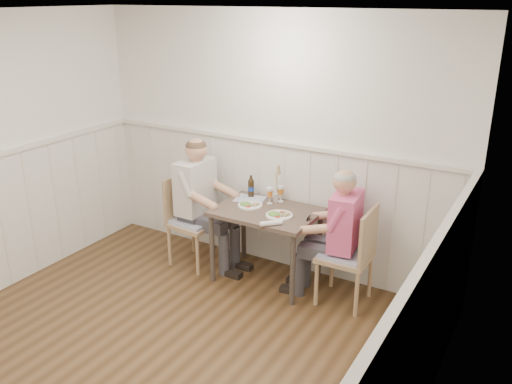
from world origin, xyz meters
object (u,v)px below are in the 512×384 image
chair_right (352,252)px  grass_vase (276,184)px  beer_bottle (251,187)px  diner_cream (199,211)px  dining_table (266,219)px  chair_left (190,217)px  man_in_pink (340,246)px

chair_right → grass_vase: grass_vase is taller
beer_bottle → grass_vase: bearing=-0.4°
diner_cream → beer_bottle: (0.47, 0.26, 0.27)m
beer_bottle → dining_table: bearing=-37.7°
chair_right → grass_vase: (-0.91, 0.24, 0.42)m
diner_cream → beer_bottle: bearing=29.2°
dining_table → beer_bottle: bearing=142.3°
dining_table → diner_cream: diner_cream is taller
chair_right → beer_bottle: beer_bottle is taller
chair_left → chair_right: bearing=2.1°
diner_cream → chair_right: bearing=0.6°
dining_table → chair_right: 0.90m
diner_cream → grass_vase: (0.76, 0.26, 0.35)m
dining_table → chair_left: size_ratio=1.04×
chair_left → beer_bottle: bearing=28.8°
dining_table → chair_left: bearing=-175.7°
man_in_pink → grass_vase: 0.91m
chair_left → man_in_pink: size_ratio=0.73×
grass_vase → diner_cream: bearing=-161.0°
dining_table → man_in_pink: bearing=1.4°
man_in_pink → beer_bottle: 1.14m
man_in_pink → grass_vase: bearing=164.2°
chair_left → beer_bottle: size_ratio=4.12×
chair_right → grass_vase: size_ratio=2.30×
dining_table → chair_right: (0.89, -0.00, -0.14)m
dining_table → beer_bottle: size_ratio=4.28×
dining_table → man_in_pink: size_ratio=0.76×
chair_left → diner_cream: (0.09, 0.05, 0.07)m
dining_table → man_in_pink: (0.76, 0.02, -0.11)m
diner_cream → beer_bottle: 0.60m
chair_right → beer_bottle: (-1.20, 0.24, 0.34)m
dining_table → chair_right: size_ratio=1.04×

